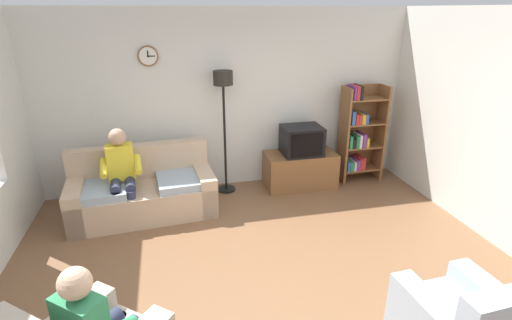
% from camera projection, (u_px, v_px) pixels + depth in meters
% --- Properties ---
extents(ground_plane, '(12.00, 12.00, 0.00)m').
position_uv_depth(ground_plane, '(272.00, 285.00, 4.01)').
color(ground_plane, brown).
extents(back_wall_assembly, '(6.20, 0.17, 2.70)m').
position_uv_depth(back_wall_assembly, '(228.00, 101.00, 5.94)').
color(back_wall_assembly, silver).
rests_on(back_wall_assembly, ground_plane).
extents(couch, '(1.97, 1.04, 0.90)m').
position_uv_depth(couch, '(143.00, 192.00, 5.33)').
color(couch, tan).
rests_on(couch, ground_plane).
extents(tv_stand, '(1.10, 0.56, 0.55)m').
position_uv_depth(tv_stand, '(300.00, 170.00, 6.18)').
color(tv_stand, brown).
rests_on(tv_stand, ground_plane).
extents(tv, '(0.60, 0.49, 0.44)m').
position_uv_depth(tv, '(302.00, 140.00, 5.97)').
color(tv, black).
rests_on(tv, tv_stand).
extents(bookshelf, '(0.68, 0.36, 1.58)m').
position_uv_depth(bookshelf, '(359.00, 134.00, 6.26)').
color(bookshelf, brown).
rests_on(bookshelf, ground_plane).
extents(floor_lamp, '(0.28, 0.28, 1.85)m').
position_uv_depth(floor_lamp, '(224.00, 99.00, 5.60)').
color(floor_lamp, black).
rests_on(floor_lamp, ground_plane).
extents(person_on_couch, '(0.54, 0.56, 1.24)m').
position_uv_depth(person_on_couch, '(121.00, 171.00, 5.04)').
color(person_on_couch, yellow).
rests_on(person_on_couch, ground_plane).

